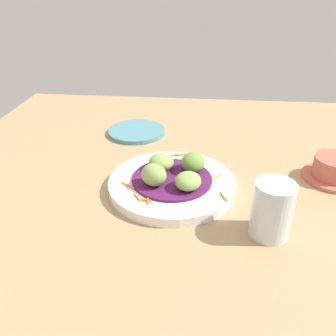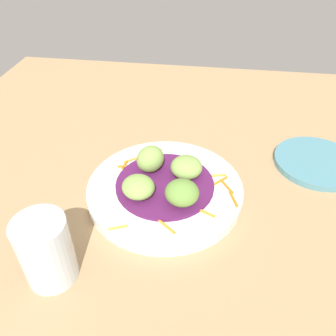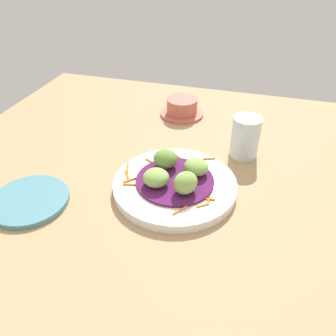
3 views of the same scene
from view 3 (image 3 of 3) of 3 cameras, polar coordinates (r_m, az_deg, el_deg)
name	(u,v)px [view 3 (image 3 of 3)]	position (r cm, az deg, el deg)	size (l,w,h in cm)	color
table_surface	(160,190)	(72.66, -1.31, -3.74)	(110.00, 110.00, 2.00)	tan
main_plate	(175,184)	(71.02, 1.25, -2.75)	(25.65, 25.65, 1.98)	white
cabbage_bed	(175,179)	(70.24, 1.26, -1.94)	(16.15, 16.15, 0.56)	#51194C
carrot_garnish	(163,179)	(70.59, -0.79, -1.79)	(20.66, 20.96, 0.40)	orange
guac_scoop_left	(186,183)	(65.40, 2.96, -2.50)	(4.35, 5.06, 4.41)	#84A851
guac_scoop_center	(196,167)	(70.80, 4.74, 0.20)	(4.95, 5.24, 3.26)	#84A851
guac_scoop_right	(167,159)	(72.40, -0.22, 1.54)	(5.20, 4.85, 3.92)	olive
guac_scoop_back	(154,177)	(67.65, -2.33, -1.57)	(5.22, 5.28, 3.34)	#84A851
side_plate_small	(30,200)	(73.10, -22.22, -5.07)	(15.42, 15.42, 1.12)	teal
terracotta_bowl	(182,108)	(99.43, 2.36, 10.06)	(12.41, 12.41, 5.04)	#B75B4C
water_glass	(245,137)	(81.53, 12.87, 5.13)	(6.64, 6.64, 9.79)	silver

